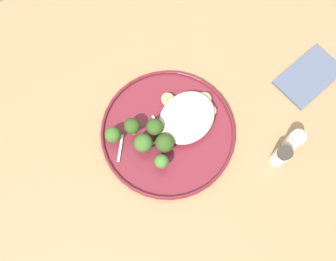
# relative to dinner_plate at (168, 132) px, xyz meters

# --- Properties ---
(ground) EXTENTS (6.00, 6.00, 0.00)m
(ground) POSITION_rel_dinner_plate_xyz_m (-0.05, -0.03, -0.75)
(ground) COLOR #665B51
(wooden_dining_table) EXTENTS (1.40, 1.00, 0.74)m
(wooden_dining_table) POSITION_rel_dinner_plate_xyz_m (-0.05, -0.03, -0.09)
(wooden_dining_table) COLOR #9E754C
(wooden_dining_table) RESTS_ON ground
(dinner_plate) EXTENTS (0.29, 0.29, 0.02)m
(dinner_plate) POSITION_rel_dinner_plate_xyz_m (0.00, 0.00, 0.00)
(dinner_plate) COLOR maroon
(dinner_plate) RESTS_ON wooden_dining_table
(noodle_bed) EXTENTS (0.13, 0.11, 0.04)m
(noodle_bed) POSITION_rel_dinner_plate_xyz_m (-0.05, 0.01, 0.02)
(noodle_bed) COLOR beige
(noodle_bed) RESTS_ON dinner_plate
(seared_scallop_on_noodles) EXTENTS (0.03, 0.03, 0.01)m
(seared_scallop_on_noodles) POSITION_rel_dinner_plate_xyz_m (-0.09, 0.04, 0.01)
(seared_scallop_on_noodles) COLOR beige
(seared_scallop_on_noodles) RESTS_ON dinner_plate
(seared_scallop_front_small) EXTENTS (0.03, 0.03, 0.02)m
(seared_scallop_front_small) POSITION_rel_dinner_plate_xyz_m (-0.06, -0.01, 0.01)
(seared_scallop_front_small) COLOR #DBB77A
(seared_scallop_front_small) RESTS_ON dinner_plate
(seared_scallop_left_edge) EXTENTS (0.02, 0.02, 0.02)m
(seared_scallop_left_edge) POSITION_rel_dinner_plate_xyz_m (-0.05, 0.01, 0.01)
(seared_scallop_left_edge) COLOR #E5C689
(seared_scallop_left_edge) RESTS_ON dinner_plate
(seared_scallop_large_seared) EXTENTS (0.03, 0.03, 0.01)m
(seared_scallop_large_seared) POSITION_rel_dinner_plate_xyz_m (-0.11, 0.01, 0.01)
(seared_scallop_large_seared) COLOR beige
(seared_scallop_large_seared) RESTS_ON dinner_plate
(seared_scallop_half_hidden) EXTENTS (0.03, 0.03, 0.01)m
(seared_scallop_half_hidden) POSITION_rel_dinner_plate_xyz_m (-0.06, -0.05, 0.01)
(seared_scallop_half_hidden) COLOR #E5C689
(seared_scallop_half_hidden) RESTS_ON dinner_plate
(broccoli_floret_center_pile) EXTENTS (0.04, 0.04, 0.06)m
(broccoli_floret_center_pile) POSITION_rel_dinner_plate_xyz_m (0.02, -0.02, 0.04)
(broccoli_floret_center_pile) COLOR #7A994C
(broccoli_floret_center_pile) RESTS_ON dinner_plate
(broccoli_floret_right_tilted) EXTENTS (0.04, 0.04, 0.05)m
(broccoli_floret_right_tilted) POSITION_rel_dinner_plate_xyz_m (0.03, 0.02, 0.03)
(broccoli_floret_right_tilted) COLOR #7A994C
(broccoli_floret_right_tilted) RESTS_ON dinner_plate
(broccoli_floret_near_rim) EXTENTS (0.04, 0.04, 0.06)m
(broccoli_floret_near_rim) POSITION_rel_dinner_plate_xyz_m (0.06, -0.01, 0.04)
(broccoli_floret_near_rim) COLOR #7A994C
(broccoli_floret_near_rim) RESTS_ON dinner_plate
(broccoli_floret_front_edge) EXTENTS (0.03, 0.03, 0.05)m
(broccoli_floret_front_edge) POSITION_rel_dinner_plate_xyz_m (0.09, -0.07, 0.03)
(broccoli_floret_front_edge) COLOR #7A994C
(broccoli_floret_front_edge) RESTS_ON dinner_plate
(broccoli_floret_rear_charred) EXTENTS (0.03, 0.03, 0.05)m
(broccoli_floret_rear_charred) POSITION_rel_dinner_plate_xyz_m (0.06, 0.04, 0.03)
(broccoli_floret_rear_charred) COLOR #89A356
(broccoli_floret_rear_charred) RESTS_ON dinner_plate
(broccoli_floret_left_leaning) EXTENTS (0.03, 0.03, 0.06)m
(broccoli_floret_left_leaning) POSITION_rel_dinner_plate_xyz_m (0.05, -0.05, 0.04)
(broccoli_floret_left_leaning) COLOR #89A356
(broccoli_floret_left_leaning) RESTS_ON dinner_plate
(onion_sliver_pale_crescent) EXTENTS (0.05, 0.03, 0.00)m
(onion_sliver_pale_crescent) POSITION_rel_dinner_plate_xyz_m (0.04, -0.00, 0.01)
(onion_sliver_pale_crescent) COLOR silver
(onion_sliver_pale_crescent) RESTS_ON dinner_plate
(onion_sliver_long_sliver) EXTENTS (0.02, 0.04, 0.00)m
(onion_sliver_long_sliver) POSITION_rel_dinner_plate_xyz_m (0.00, -0.03, 0.01)
(onion_sliver_long_sliver) COLOR silver
(onion_sliver_long_sliver) RESTS_ON dinner_plate
(onion_sliver_short_strip) EXTENTS (0.05, 0.04, 0.00)m
(onion_sliver_short_strip) POSITION_rel_dinner_plate_xyz_m (0.10, -0.05, 0.01)
(onion_sliver_short_strip) COLOR silver
(onion_sliver_short_strip) RESTS_ON dinner_plate
(folded_napkin) EXTENTS (0.16, 0.11, 0.01)m
(folded_napkin) POSITION_rel_dinner_plate_xyz_m (-0.32, 0.15, -0.00)
(folded_napkin) COLOR #4C566B
(folded_napkin) RESTS_ON wooden_dining_table
(salt_shaker) EXTENTS (0.03, 0.03, 0.07)m
(salt_shaker) POSITION_rel_dinner_plate_xyz_m (-0.16, 0.21, 0.02)
(salt_shaker) COLOR white
(salt_shaker) RESTS_ON wooden_dining_table
(pepper_shaker) EXTENTS (0.03, 0.03, 0.07)m
(pepper_shaker) POSITION_rel_dinner_plate_xyz_m (-0.11, 0.21, 0.02)
(pepper_shaker) COLOR white
(pepper_shaker) RESTS_ON wooden_dining_table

